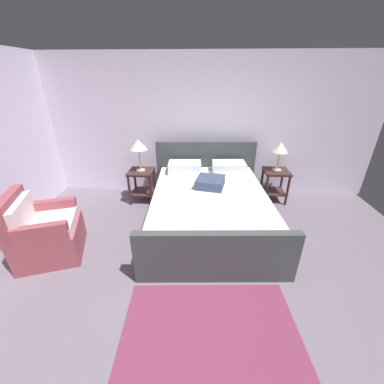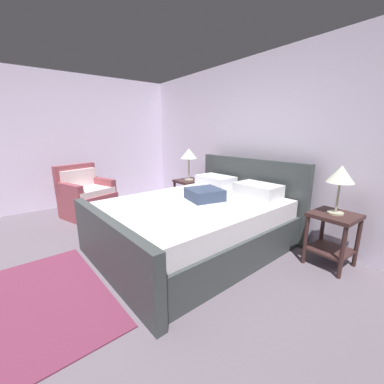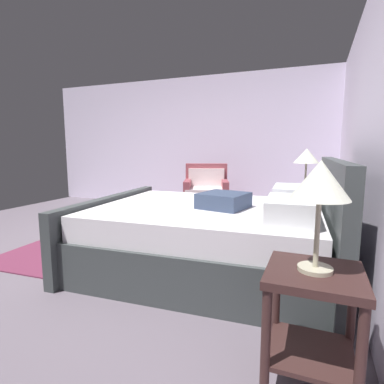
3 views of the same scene
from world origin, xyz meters
name	(u,v)px [view 3 (image 3 of 3)]	position (x,y,z in m)	size (l,w,h in m)	color
ground_plane	(77,249)	(0.00, 0.00, -0.01)	(5.96, 5.83, 0.02)	slate
wall_back	(376,136)	(0.00, 2.98, 1.26)	(6.08, 0.12, 2.53)	silver
wall_side_left	(182,143)	(-3.04, 0.00, 1.26)	(0.12, 5.95, 2.53)	silver
bed	(213,236)	(0.00, 1.68, 0.34)	(1.95, 2.38, 1.08)	#3B4141
nightstand_right	(313,310)	(1.23, 2.59, 0.40)	(0.44, 0.44, 0.60)	#38211F
table_lamp_right	(320,184)	(1.23, 2.59, 1.01)	(0.27, 0.27, 0.52)	#B7B293
nightstand_left	(304,211)	(-1.23, 2.45, 0.40)	(0.44, 0.44, 0.60)	#38211F
table_lamp_left	(306,157)	(-1.23, 2.45, 1.06)	(0.30, 0.30, 0.57)	#B7B293
armchair	(206,197)	(-2.11, 0.87, 0.35)	(0.92, 0.92, 0.90)	#93434C
area_rug	(70,247)	(0.00, -0.10, 0.01)	(1.64, 1.08, 0.01)	#6E2C46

